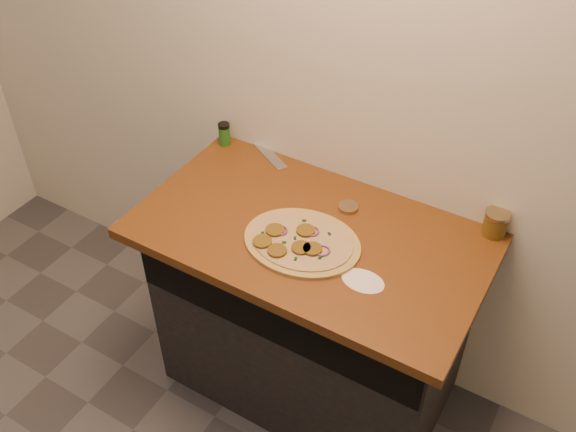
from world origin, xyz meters
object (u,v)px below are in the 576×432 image
Objects in this scene: chefs_knife at (260,144)px; pizza at (301,242)px; spice_shaker at (224,134)px; salsa_jar at (496,223)px.

pizza is at bearing -44.06° from chefs_knife.
chefs_knife is 0.15m from spice_shaker.
salsa_jar is 0.98× the size of spice_shaker.
salsa_jar is (0.53, 0.38, 0.04)m from pizza.
pizza is 4.61× the size of salsa_jar.
spice_shaker is (-0.13, -0.06, 0.04)m from chefs_knife.
salsa_jar is at bearing 1.17° from spice_shaker.
pizza is at bearing -144.81° from salsa_jar.
pizza is 0.66m from spice_shaker.
spice_shaker reaches higher than pizza.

